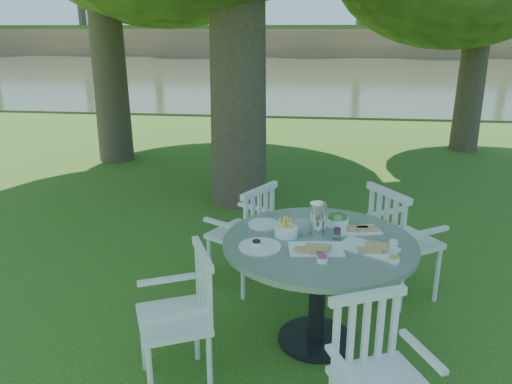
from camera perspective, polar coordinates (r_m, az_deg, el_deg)
ground at (r=4.65m, az=-0.31°, el=-10.77°), size 140.00×140.00×0.00m
table at (r=3.63m, az=7.17°, el=-7.89°), size 1.37×1.37×0.83m
chair_ne at (r=4.39m, az=15.69°, el=-4.76°), size 0.68×0.69×1.00m
chair_nw at (r=4.42m, az=-0.83°, el=-4.22°), size 0.64×0.65×0.97m
chair_sw at (r=3.31m, az=-7.86°, el=-12.98°), size 0.60×0.61×0.93m
chair_se at (r=2.91m, az=13.34°, el=-18.58°), size 0.60×0.58×0.91m
tableware at (r=3.60m, az=6.86°, el=-4.41°), size 1.10×0.77×0.24m
river at (r=27.13m, az=6.11°, el=13.36°), size 100.00×28.00×0.12m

